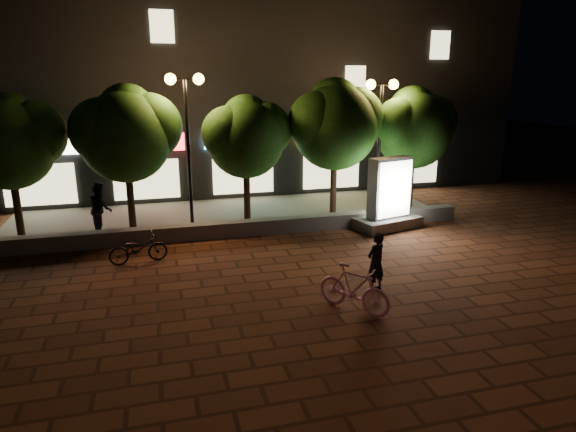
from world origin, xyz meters
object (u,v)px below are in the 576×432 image
object	(u,v)px
tree_far_left	(9,139)
tree_mid	(247,134)
street_lamp_right	(381,112)
scooter_parked	(138,249)
tree_left	(127,131)
scooter_pink	(354,288)
pedestrian	(100,209)
ad_kiosk	(389,200)
tree_far_right	(414,125)
tree_right	(336,122)
street_lamp_left	(186,112)
rider	(376,262)

from	to	relation	value
tree_far_left	tree_mid	xyz separation A→B (m)	(7.50, -0.00, -0.08)
street_lamp_right	scooter_parked	distance (m)	9.87
tree_far_left	tree_left	bearing A→B (deg)	0.00
scooter_pink	tree_left	bearing A→B (deg)	84.81
street_lamp_right	pedestrian	size ratio (longest dim) A/B	2.81
ad_kiosk	scooter_parked	xyz separation A→B (m)	(-8.41, -1.26, -0.58)
tree_far_right	ad_kiosk	world-z (taller)	tree_far_right
tree_far_right	pedestrian	world-z (taller)	tree_far_right
tree_far_left	street_lamp_right	world-z (taller)	street_lamp_right
tree_left	pedestrian	distance (m)	2.71
tree_far_left	tree_mid	distance (m)	7.50
scooter_parked	scooter_pink	bearing A→B (deg)	-140.26
street_lamp_right	pedestrian	world-z (taller)	street_lamp_right
tree_mid	pedestrian	world-z (taller)	tree_mid
street_lamp_right	tree_far_right	bearing A→B (deg)	9.61
tree_right	tree_far_left	bearing A→B (deg)	-180.00
street_lamp_left	street_lamp_right	xyz separation A→B (m)	(7.00, 0.00, -0.13)
tree_left	scooter_parked	xyz separation A→B (m)	(0.19, -3.23, -3.02)
street_lamp_right	scooter_parked	xyz separation A→B (m)	(-8.75, -2.96, -3.47)
tree_far_left	tree_mid	bearing A→B (deg)	-0.00
tree_mid	pedestrian	xyz separation A→B (m)	(-5.01, -0.40, -2.25)
tree_mid	street_lamp_left	distance (m)	2.22
tree_left	tree_mid	world-z (taller)	tree_left
tree_far_left	street_lamp_right	distance (m)	12.47
tree_mid	scooter_parked	size ratio (longest dim) A/B	2.76
scooter_pink	pedestrian	xyz separation A→B (m)	(-6.00, 7.25, 0.42)
tree_mid	scooter_parked	xyz separation A→B (m)	(-3.80, -3.23, -2.79)
tree_far_left	rider	xyz separation A→B (m)	(9.43, -6.74, -2.54)
tree_left	tree_right	world-z (taller)	tree_right
tree_far_left	ad_kiosk	size ratio (longest dim) A/B	1.83
tree_right	street_lamp_right	bearing A→B (deg)	-9.10
tree_left	tree_far_left	bearing A→B (deg)	-180.00
tree_far_left	street_lamp_left	bearing A→B (deg)	-2.76
tree_mid	rider	size ratio (longest dim) A/B	2.98
scooter_pink	pedestrian	bearing A→B (deg)	91.33
street_lamp_left	scooter_parked	distance (m)	4.98
scooter_parked	ad_kiosk	bearing A→B (deg)	-89.03
ad_kiosk	scooter_pink	xyz separation A→B (m)	(-3.63, -5.68, -0.47)
street_lamp_left	street_lamp_right	bearing A→B (deg)	0.00
street_lamp_left	ad_kiosk	distance (m)	7.51
tree_left	rider	bearing A→B (deg)	-48.70
tree_mid	ad_kiosk	xyz separation A→B (m)	(4.61, -1.96, -2.21)
tree_far_left	scooter_pink	distance (m)	11.75
tree_far_right	scooter_parked	size ratio (longest dim) A/B	2.92
scooter_pink	rider	bearing A→B (deg)	5.43
tree_far_right	scooter_parked	xyz separation A→B (m)	(-10.31, -3.23, -2.94)
tree_left	street_lamp_left	distance (m)	2.05
tree_mid	street_lamp_right	size ratio (longest dim) A/B	0.90
tree_left	ad_kiosk	size ratio (longest dim) A/B	1.93
tree_mid	ad_kiosk	world-z (taller)	tree_mid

